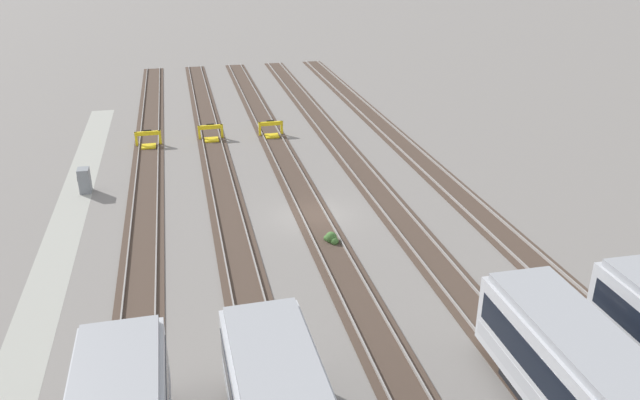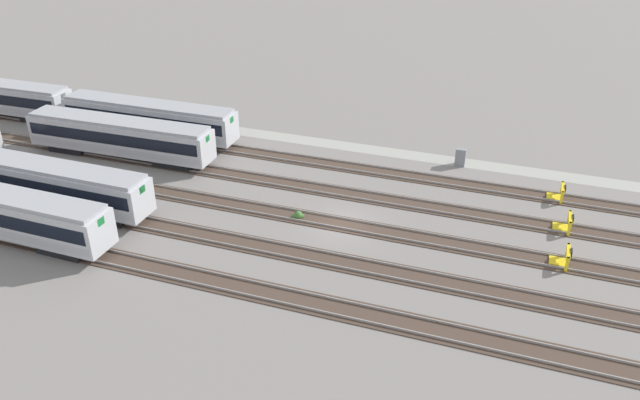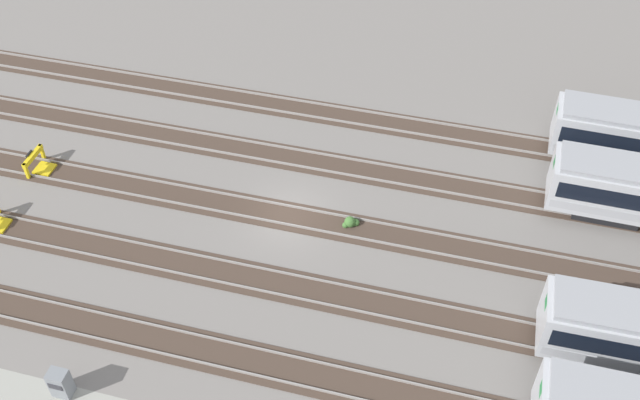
# 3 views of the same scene
# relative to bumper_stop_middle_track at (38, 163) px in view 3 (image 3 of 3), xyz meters

# --- Properties ---
(ground_plane) EXTENTS (400.00, 400.00, 0.00)m
(ground_plane) POSITION_rel_bumper_stop_middle_track_xyz_m (15.73, 0.00, -0.51)
(ground_plane) COLOR gray
(rail_track_nearest) EXTENTS (90.00, 2.23, 0.21)m
(rail_track_nearest) POSITION_rel_bumper_stop_middle_track_xyz_m (15.73, -9.71, -0.47)
(rail_track_nearest) COLOR #47382D
(rail_track_nearest) RESTS_ON ground
(rail_track_near_inner) EXTENTS (90.00, 2.24, 0.21)m
(rail_track_near_inner) POSITION_rel_bumper_stop_middle_track_xyz_m (15.73, -4.85, -0.47)
(rail_track_near_inner) COLOR #47382D
(rail_track_near_inner) RESTS_ON ground
(rail_track_middle) EXTENTS (90.00, 2.24, 0.21)m
(rail_track_middle) POSITION_rel_bumper_stop_middle_track_xyz_m (15.73, 0.00, -0.47)
(rail_track_middle) COLOR #47382D
(rail_track_middle) RESTS_ON ground
(rail_track_far_inner) EXTENTS (90.00, 2.23, 0.21)m
(rail_track_far_inner) POSITION_rel_bumper_stop_middle_track_xyz_m (15.73, 4.86, -0.47)
(rail_track_far_inner) COLOR #47382D
(rail_track_far_inner) RESTS_ON ground
(rail_track_farthest) EXTENTS (90.00, 2.23, 0.21)m
(rail_track_farthest) POSITION_rel_bumper_stop_middle_track_xyz_m (15.73, 9.72, -0.47)
(rail_track_farthest) COLOR #47382D
(rail_track_farthest) RESTS_ON ground
(bumper_stop_middle_track) EXTENTS (1.35, 2.00, 1.22)m
(bumper_stop_middle_track) POSITION_rel_bumper_stop_middle_track_xyz_m (0.00, 0.00, 0.00)
(bumper_stop_middle_track) COLOR yellow
(bumper_stop_middle_track) RESTS_ON ground
(electrical_cabinet) EXTENTS (0.90, 0.73, 1.60)m
(electrical_cabinet) POSITION_rel_bumper_stop_middle_track_xyz_m (8.89, -13.48, 0.29)
(electrical_cabinet) COLOR gray
(electrical_cabinet) RESTS_ON ground
(weed_clump) EXTENTS (0.92, 0.70, 0.64)m
(weed_clump) POSITION_rel_bumper_stop_middle_track_xyz_m (19.29, 0.23, -0.27)
(weed_clump) COLOR #427033
(weed_clump) RESTS_ON ground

